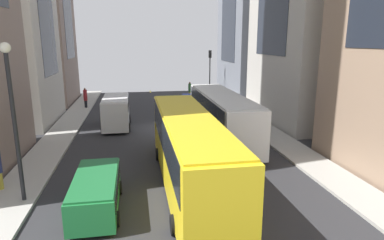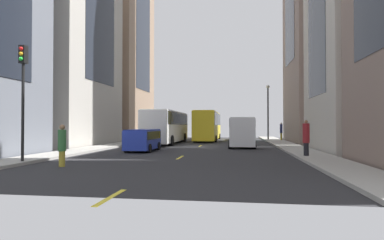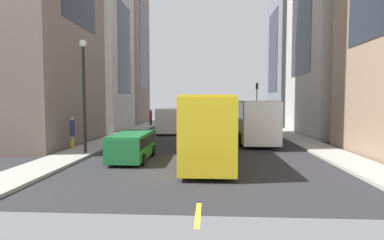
{
  "view_description": "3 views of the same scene",
  "coord_description": "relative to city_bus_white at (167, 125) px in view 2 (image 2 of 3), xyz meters",
  "views": [
    {
      "loc": [
        2.24,
        26.35,
        7.08
      ],
      "look_at": [
        -1.57,
        4.51,
        1.79
      ],
      "focal_mm": 31.24,
      "sensor_mm": 36.0,
      "label": 1
    },
    {
      "loc": [
        3.32,
        -29.03,
        1.92
      ],
      "look_at": [
        -1.04,
        1.94,
        2.45
      ],
      "focal_mm": 29.49,
      "sensor_mm": 36.0,
      "label": 2
    },
    {
      "loc": [
        -0.31,
        29.7,
        3.34
      ],
      "look_at": [
        1.36,
        -0.01,
        1.46
      ],
      "focal_mm": 28.44,
      "sensor_mm": 36.0,
      "label": 3
    }
  ],
  "objects": [
    {
      "name": "ground_plane",
      "position": [
        3.92,
        -3.46,
        -2.01
      ],
      "size": [
        42.14,
        42.14,
        0.0
      ],
      "primitive_type": "plane",
      "color": "#28282B"
    },
    {
      "name": "sidewalk_west",
      "position": [
        -4.01,
        -3.46,
        -1.93
      ],
      "size": [
        2.28,
        44.0,
        0.15
      ],
      "primitive_type": "cube",
      "color": "#9E9B93",
      "rests_on": "ground"
    },
    {
      "name": "sidewalk_east",
      "position": [
        11.85,
        -3.46,
        -1.93
      ],
      "size": [
        2.28,
        44.0,
        0.15
      ],
      "primitive_type": "cube",
      "color": "#9E9B93",
      "rests_on": "ground"
    },
    {
      "name": "lane_stripe_0",
      "position": [
        3.92,
        -24.46,
        -2.0
      ],
      "size": [
        0.16,
        2.0,
        0.01
      ],
      "primitive_type": "cube",
      "color": "yellow",
      "rests_on": "ground"
    },
    {
      "name": "lane_stripe_1",
      "position": [
        3.92,
        -13.96,
        -2.0
      ],
      "size": [
        0.16,
        2.0,
        0.01
      ],
      "primitive_type": "cube",
      "color": "yellow",
      "rests_on": "ground"
    },
    {
      "name": "lane_stripe_2",
      "position": [
        3.92,
        -3.46,
        -2.0
      ],
      "size": [
        0.16,
        2.0,
        0.01
      ],
      "primitive_type": "cube",
      "color": "yellow",
      "rests_on": "ground"
    },
    {
      "name": "lane_stripe_3",
      "position": [
        3.92,
        7.04,
        -2.0
      ],
      "size": [
        0.16,
        2.0,
        0.01
      ],
      "primitive_type": "cube",
      "color": "yellow",
      "rests_on": "ground"
    },
    {
      "name": "lane_stripe_4",
      "position": [
        3.92,
        17.54,
        -2.0
      ],
      "size": [
        0.16,
        2.0,
        0.01
      ],
      "primitive_type": "cube",
      "color": "yellow",
      "rests_on": "ground"
    },
    {
      "name": "building_west_1",
      "position": [
        -9.15,
        -4.51,
        11.07
      ],
      "size": [
        7.69,
        11.26,
        26.15
      ],
      "color": "#B7B2A8",
      "rests_on": "ground"
    },
    {
      "name": "building_west_2",
      "position": [
        -9.23,
        9.07,
        12.9
      ],
      "size": [
        7.85,
        11.44,
        29.82
      ],
      "color": "#937760",
      "rests_on": "ground"
    },
    {
      "name": "building_east_1",
      "position": [
        16.2,
        -7.98,
        7.18
      ],
      "size": [
        6.07,
        9.04,
        18.38
      ],
      "color": "#B7B2A8",
      "rests_on": "ground"
    },
    {
      "name": "city_bus_white",
      "position": [
        0.0,
        0.0,
        0.0
      ],
      "size": [
        2.8,
        11.76,
        3.35
      ],
      "color": "silver",
      "rests_on": "ground"
    },
    {
      "name": "streetcar_yellow",
      "position": [
        3.68,
        7.69,
        0.12
      ],
      "size": [
        2.7,
        12.99,
        3.59
      ],
      "color": "yellow",
      "rests_on": "ground"
    },
    {
      "name": "delivery_van_white",
      "position": [
        7.72,
        -4.76,
        -0.5
      ],
      "size": [
        2.25,
        5.11,
        2.58
      ],
      "color": "white",
      "rests_on": "ground"
    },
    {
      "name": "car_green_0",
      "position": [
        7.93,
        9.36,
        -1.1
      ],
      "size": [
        2.0,
        4.68,
        1.53
      ],
      "color": "#1E7238",
      "rests_on": "ground"
    },
    {
      "name": "car_blue_1",
      "position": [
        0.35,
        -9.75,
        -1.06
      ],
      "size": [
        1.91,
        4.1,
        1.61
      ],
      "color": "#2338AD",
      "rests_on": "ground"
    },
    {
      "name": "pedestrian_walking_far",
      "position": [
        12.63,
        6.75,
        -0.73
      ],
      "size": [
        0.31,
        0.31,
        2.12
      ],
      "rotation": [
        0.0,
        0.0,
        2.15
      ],
      "color": "gold",
      "rests_on": "ground"
    },
    {
      "name": "pedestrian_crossing_mid",
      "position": [
        11.29,
        -13.33,
        -0.76
      ],
      "size": [
        0.39,
        0.39,
        2.09
      ],
      "rotation": [
        0.0,
        0.0,
        4.92
      ],
      "color": "black",
      "rests_on": "ground"
    },
    {
      "name": "pedestrian_crossing_near",
      "position": [
        -0.81,
        -18.79,
        -0.97
      ],
      "size": [
        0.37,
        0.37,
        1.96
      ],
      "rotation": [
        0.0,
        0.0,
        2.42
      ],
      "color": "gold",
      "rests_on": "ground"
    },
    {
      "name": "traffic_light_near_corner",
      "position": [
        -3.27,
        -18.2,
        2.15
      ],
      "size": [
        0.32,
        0.44,
        5.75
      ],
      "color": "black",
      "rests_on": "ground"
    },
    {
      "name": "streetlamp_near",
      "position": [
        11.21,
        8.11,
        2.37
      ],
      "size": [
        0.44,
        0.44,
        6.87
      ],
      "color": "black",
      "rests_on": "ground"
    }
  ]
}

